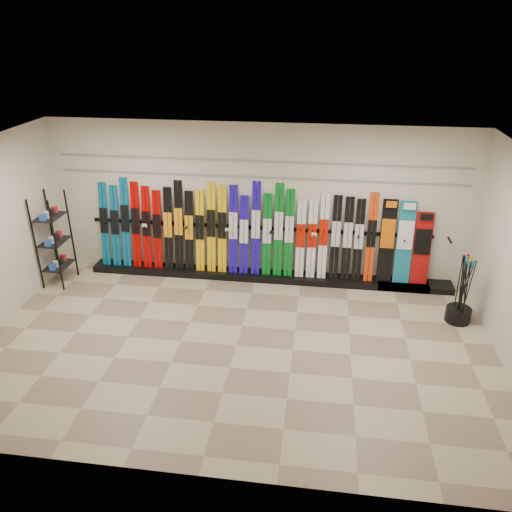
# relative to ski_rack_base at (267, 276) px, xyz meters

# --- Properties ---
(floor) EXTENTS (8.00, 8.00, 0.00)m
(floor) POSITION_rel_ski_rack_base_xyz_m (-0.22, -2.28, -0.06)
(floor) COLOR #86705C
(floor) RESTS_ON ground
(back_wall) EXTENTS (8.00, 0.00, 8.00)m
(back_wall) POSITION_rel_ski_rack_base_xyz_m (-0.22, 0.22, 1.44)
(back_wall) COLOR beige
(back_wall) RESTS_ON floor
(ceiling) EXTENTS (8.00, 8.00, 0.00)m
(ceiling) POSITION_rel_ski_rack_base_xyz_m (-0.22, -2.28, 2.94)
(ceiling) COLOR silver
(ceiling) RESTS_ON back_wall
(ski_rack_base) EXTENTS (8.00, 0.40, 0.12)m
(ski_rack_base) POSITION_rel_ski_rack_base_xyz_m (0.00, 0.00, 0.00)
(ski_rack_base) COLOR black
(ski_rack_base) RESTS_ON floor
(skis) EXTENTS (5.38, 0.29, 1.81)m
(skis) POSITION_rel_ski_rack_base_xyz_m (-0.69, 0.08, 0.88)
(skis) COLOR #055684
(skis) RESTS_ON ski_rack_base
(snowboards) EXTENTS (0.94, 0.24, 1.58)m
(snowboards) POSITION_rel_ski_rack_base_xyz_m (2.55, 0.08, 0.81)
(snowboards) COLOR black
(snowboards) RESTS_ON ski_rack_base
(accessory_rack) EXTENTS (0.40, 0.60, 1.78)m
(accessory_rack) POSITION_rel_ski_rack_base_xyz_m (-3.97, -0.65, 0.83)
(accessory_rack) COLOR black
(accessory_rack) RESTS_ON floor
(pole_bin) EXTENTS (0.41, 0.41, 0.25)m
(pole_bin) POSITION_rel_ski_rack_base_xyz_m (3.38, -1.07, 0.07)
(pole_bin) COLOR black
(pole_bin) RESTS_ON floor
(ski_poles) EXTENTS (0.20, 0.30, 1.18)m
(ski_poles) POSITION_rel_ski_rack_base_xyz_m (3.37, -1.09, 0.55)
(ski_poles) COLOR black
(ski_poles) RESTS_ON pole_bin
(slatwall_rail_0) EXTENTS (7.60, 0.02, 0.03)m
(slatwall_rail_0) POSITION_rel_ski_rack_base_xyz_m (-0.22, 0.20, 1.94)
(slatwall_rail_0) COLOR gray
(slatwall_rail_0) RESTS_ON back_wall
(slatwall_rail_1) EXTENTS (7.60, 0.02, 0.03)m
(slatwall_rail_1) POSITION_rel_ski_rack_base_xyz_m (-0.22, 0.20, 2.24)
(slatwall_rail_1) COLOR gray
(slatwall_rail_1) RESTS_ON back_wall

